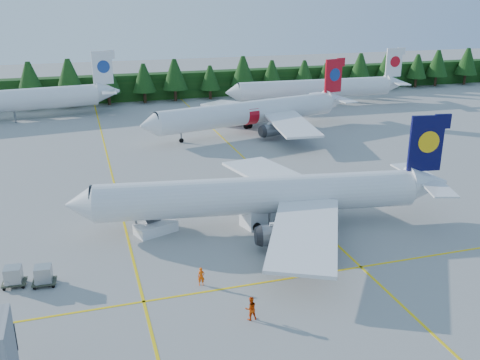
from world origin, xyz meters
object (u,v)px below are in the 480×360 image
object	(u,v)px
airliner_red	(245,113)
service_truck	(270,209)
airliner_navy	(251,196)
airstairs	(154,224)

from	to	relation	value
airliner_red	service_truck	size ratio (longest dim) A/B	5.81
airliner_navy	airstairs	size ratio (longest dim) A/B	6.16
service_truck	airliner_red	bearing A→B (deg)	59.10
airstairs	service_truck	world-z (taller)	airstairs
airliner_navy	airliner_red	size ratio (longest dim) A/B	0.98
airliner_navy	airliner_red	distance (m)	40.58
airliner_red	service_truck	distance (m)	39.42
airliner_navy	airstairs	xyz separation A→B (m)	(-10.22, 1.79, -2.67)
airliner_navy	service_truck	distance (m)	3.12
airliner_navy	airliner_red	world-z (taller)	airliner_red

